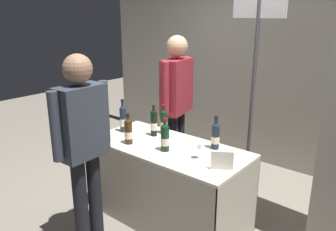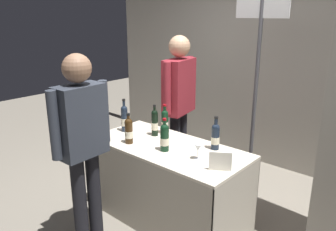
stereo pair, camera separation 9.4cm
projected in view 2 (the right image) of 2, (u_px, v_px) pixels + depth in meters
The scene contains 14 objects.
ground_plane at pixel (168, 217), 3.40m from camera, with size 12.00×12.00×0.00m, color gray.
back_partition at pixel (265, 62), 4.37m from camera, with size 5.20×0.12×2.74m, color #9E998E.
tasting_table at pixel (168, 169), 3.24m from camera, with size 1.54×0.73×0.78m.
featured_wine_bottle at pixel (155, 122), 3.40m from camera, with size 0.07×0.07×0.32m.
display_bottle_0 at pixel (129, 130), 3.20m from camera, with size 0.08×0.08×0.30m.
display_bottle_1 at pixel (124, 118), 3.52m from camera, with size 0.07×0.07×0.35m.
display_bottle_2 at pixel (165, 137), 3.02m from camera, with size 0.08×0.08×0.31m.
display_bottle_3 at pixel (215, 136), 3.06m from camera, with size 0.08×0.08×0.31m.
display_bottle_4 at pixel (165, 121), 3.47m from camera, with size 0.07×0.07×0.31m.
wine_glass_near_vendor at pixel (198, 148), 2.85m from camera, with size 0.07×0.07×0.14m.
brochure_stand at pixel (220, 161), 2.65m from camera, with size 0.18×0.01×0.16m, color silver.
vendor_presenter at pixel (179, 97), 3.85m from camera, with size 0.29×0.60×1.75m.
taster_foreground_right at pixel (82, 136), 2.77m from camera, with size 0.23×0.57×1.69m.
booth_signpost at pixel (257, 72), 3.63m from camera, with size 0.59×0.04×2.16m.
Camera 2 is at (1.95, -2.21, 1.99)m, focal length 35.91 mm.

